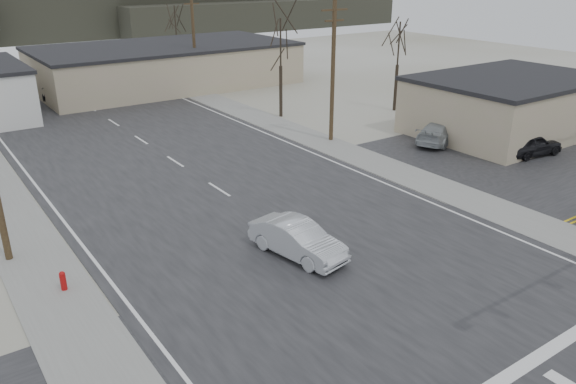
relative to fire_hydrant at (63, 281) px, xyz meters
name	(u,v)px	position (x,y,z in m)	size (l,w,h in m)	color
ground	(393,300)	(10.20, -8.00, -0.45)	(140.00, 140.00, 0.00)	beige
main_road	(211,184)	(10.20, 7.00, -0.43)	(18.00, 110.00, 0.05)	black
cross_road	(393,300)	(10.20, -8.00, -0.43)	(90.00, 10.00, 0.04)	black
parking_lot	(547,162)	(30.20, -2.00, -0.44)	(18.00, 20.00, 0.03)	black
sidewalk_right	(305,136)	(20.80, 12.00, -0.42)	(3.00, 90.00, 0.06)	gray
fire_hydrant	(63,281)	(0.00, 0.00, 0.00)	(0.24, 0.24, 0.87)	#A50C0C
building_right_far	(166,65)	(20.20, 36.00, 1.70)	(26.30, 14.30, 4.30)	tan
building_lot	(509,105)	(34.20, 4.00, 1.71)	(14.30, 10.30, 4.30)	tan
upole_right_a	(333,69)	(21.70, 10.00, 4.77)	(2.20, 0.30, 10.00)	#453620
upole_right_b	(194,38)	(21.70, 32.00, 4.77)	(2.20, 0.30, 10.00)	#453620
tree_right_mid	(281,45)	(22.70, 18.00, 5.48)	(3.74, 3.74, 8.33)	#32281E
tree_right_far	(175,23)	(25.20, 44.00, 5.13)	(3.52, 3.52, 7.84)	#32281E
tree_lot	(399,46)	(32.20, 14.00, 5.13)	(3.52, 3.52, 7.84)	#32281E
hill_center	(73,10)	(25.20, 88.00, 4.05)	(80.00, 18.00, 9.00)	#333026
hill_right	(256,14)	(60.20, 82.00, 2.30)	(60.00, 18.00, 5.50)	#333026
sedan_crossing	(297,239)	(9.27, -2.97, 0.38)	(1.66, 4.76, 1.57)	#B1B6BD
car_far_a	(57,90)	(8.84, 36.01, 0.42)	(2.32, 5.72, 1.66)	black
car_parked_dark_a	(531,144)	(30.46, -0.56, 0.35)	(1.82, 4.52, 1.54)	black
car_parked_silver	(439,132)	(27.66, 5.00, 0.34)	(2.12, 5.21, 1.51)	#989FA2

